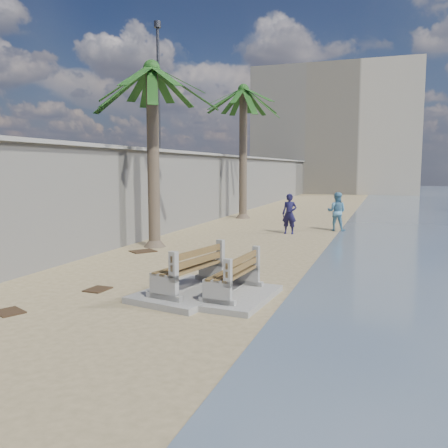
# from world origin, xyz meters

# --- Properties ---
(ground_plane) EXTENTS (140.00, 140.00, 0.00)m
(ground_plane) POSITION_xyz_m (0.00, 0.00, 0.00)
(ground_plane) COLOR #95815B
(seawall) EXTENTS (0.45, 70.00, 3.50)m
(seawall) POSITION_xyz_m (-5.20, 20.00, 1.75)
(seawall) COLOR gray
(seawall) RESTS_ON ground_plane
(wall_cap) EXTENTS (0.80, 70.00, 0.12)m
(wall_cap) POSITION_xyz_m (-5.20, 20.00, 3.55)
(wall_cap) COLOR gray
(wall_cap) RESTS_ON seawall
(end_building) EXTENTS (18.00, 12.00, 14.00)m
(end_building) POSITION_xyz_m (-2.00, 52.00, 7.00)
(end_building) COLOR #B7AA93
(end_building) RESTS_ON ground_plane
(bench_near) EXTENTS (2.19, 2.81, 1.05)m
(bench_near) POSITION_xyz_m (-0.09, 3.49, 0.46)
(bench_near) COLOR gray
(bench_near) RESTS_ON ground_plane
(bench_far) EXTENTS (1.72, 2.39, 0.96)m
(bench_far) POSITION_xyz_m (0.92, 3.53, 0.42)
(bench_far) COLOR gray
(bench_far) RESTS_ON ground_plane
(palm_mid) EXTENTS (5.00, 5.00, 7.16)m
(palm_mid) POSITION_xyz_m (-3.90, 9.14, 6.18)
(palm_mid) COLOR brown
(palm_mid) RESTS_ON ground_plane
(palm_back) EXTENTS (5.00, 5.00, 8.02)m
(palm_back) POSITION_xyz_m (-3.76, 19.60, 7.02)
(palm_back) COLOR brown
(palm_back) RESTS_ON ground_plane
(streetlight) EXTENTS (0.28, 0.28, 5.12)m
(streetlight) POSITION_xyz_m (-5.10, 12.00, 6.64)
(streetlight) COLOR #2D2D33
(streetlight) RESTS_ON wall_cap
(person_a) EXTENTS (0.74, 0.52, 1.99)m
(person_a) POSITION_xyz_m (0.02, 14.08, 1.00)
(person_a) COLOR #161437
(person_a) RESTS_ON ground_plane
(person_b) EXTENTS (1.00, 0.81, 1.93)m
(person_b) POSITION_xyz_m (1.83, 15.81, 0.97)
(person_b) COLOR #538BAD
(person_b) RESTS_ON ground_plane
(debris_b) EXTENTS (0.71, 0.66, 0.03)m
(debris_b) POSITION_xyz_m (-2.94, 1.16, 0.01)
(debris_b) COLOR #382616
(debris_b) RESTS_ON ground_plane
(debris_c) EXTENTS (0.97, 1.01, 0.03)m
(debris_c) POSITION_xyz_m (-3.81, 8.11, 0.01)
(debris_c) COLOR #382616
(debris_c) RESTS_ON ground_plane
(debris_d) EXTENTS (0.49, 0.60, 0.03)m
(debris_d) POSITION_xyz_m (-2.31, 3.22, 0.01)
(debris_d) COLOR #382616
(debris_d) RESTS_ON ground_plane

